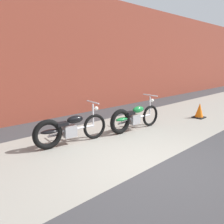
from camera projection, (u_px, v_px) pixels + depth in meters
The scene contains 6 objects.
ground_plane at pixel (154, 166), 4.62m from camera, with size 80.00×80.00×0.00m, color #38383A.
sidewalk_slab at pixel (97, 144), 5.85m from camera, with size 36.00×3.50×0.01m, color gray.
brick_building_wall at pixel (30, 54), 7.78m from camera, with size 36.00×0.50×4.60m, color brown.
motorcycle_black at pixel (67, 130), 5.72m from camera, with size 2.00×0.63×1.03m.
motorcycle_green at pixel (132, 118), 6.90m from camera, with size 2.01×0.58×1.03m.
traffic_cone at pixel (199, 111), 8.51m from camera, with size 0.40×0.40×0.55m.
Camera 1 is at (-3.57, -2.50, 2.06)m, focal length 37.01 mm.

